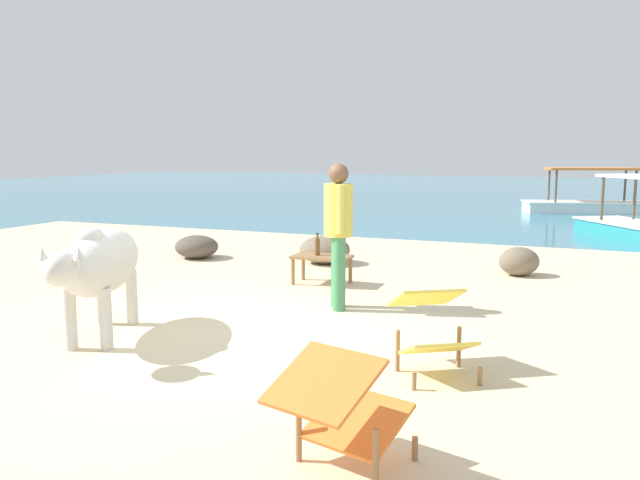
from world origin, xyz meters
The scene contains 12 objects.
sand_beach centered at (0.00, 0.00, 0.02)m, with size 18.00×14.00×0.04m, color beige.
water_surface centered at (0.00, 22.00, 0.00)m, with size 60.00×36.00×0.03m, color teal.
cow centered at (-1.13, -0.56, 0.76)m, with size 1.13×1.92×1.09m.
low_bench_table centered at (-0.11, 2.48, 0.36)m, with size 0.77×0.46×0.39m.
bottle centered at (-0.17, 2.47, 0.54)m, with size 0.07×0.07×0.30m.
deck_chair_near centered at (1.95, -0.31, 0.42)m, with size 0.86×0.93×0.68m.
deck_chair_far centered at (1.84, -2.09, 0.42)m, with size 0.72×0.88×0.68m.
person_standing centered at (0.55, 1.33, 0.99)m, with size 0.32×0.46×1.62m.
shore_rock_large centered at (-2.79, 3.61, 0.23)m, with size 0.72×0.70×0.38m, color brown.
shore_rock_medium centered at (-0.65, 3.94, 0.26)m, with size 0.79×0.75×0.44m, color #756651.
shore_rock_small centered at (2.26, 4.07, 0.24)m, with size 0.57×0.48×0.41m, color #756651.
boat_white centered at (3.35, 14.66, 0.29)m, with size 3.85×2.15×1.29m.
Camera 1 is at (2.97, -5.18, 1.80)m, focal length 35.62 mm.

